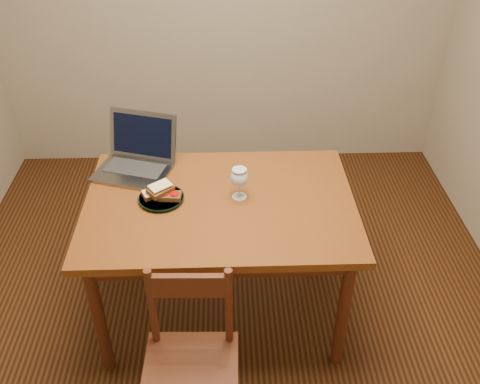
{
  "coord_description": "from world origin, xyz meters",
  "views": [
    {
      "loc": [
        -0.0,
        -2.06,
        2.28
      ],
      "look_at": [
        0.06,
        -0.01,
        0.8
      ],
      "focal_mm": 40.0,
      "sensor_mm": 36.0,
      "label": 1
    }
  ],
  "objects_px": {
    "plate": "(161,199)",
    "laptop": "(137,155)",
    "chair": "(191,358)",
    "milk_glass": "(239,183)",
    "table": "(220,215)"
  },
  "relations": [
    {
      "from": "chair",
      "to": "milk_glass",
      "type": "xyz_separation_m",
      "value": [
        0.22,
        0.71,
        0.37
      ]
    },
    {
      "from": "table",
      "to": "chair",
      "type": "xyz_separation_m",
      "value": [
        -0.13,
        -0.68,
        -0.2
      ]
    },
    {
      "from": "laptop",
      "to": "table",
      "type": "bearing_deg",
      "value": -20.15
    },
    {
      "from": "chair",
      "to": "milk_glass",
      "type": "relative_size",
      "value": 2.53
    },
    {
      "from": "chair",
      "to": "milk_glass",
      "type": "height_order",
      "value": "milk_glass"
    },
    {
      "from": "plate",
      "to": "milk_glass",
      "type": "bearing_deg",
      "value": 1.52
    },
    {
      "from": "table",
      "to": "plate",
      "type": "xyz_separation_m",
      "value": [
        -0.28,
        0.02,
        0.09
      ]
    },
    {
      "from": "chair",
      "to": "plate",
      "type": "distance_m",
      "value": 0.77
    },
    {
      "from": "plate",
      "to": "laptop",
      "type": "relative_size",
      "value": 0.49
    },
    {
      "from": "table",
      "to": "chair",
      "type": "relative_size",
      "value": 3.12
    },
    {
      "from": "table",
      "to": "plate",
      "type": "bearing_deg",
      "value": 175.71
    },
    {
      "from": "milk_glass",
      "to": "laptop",
      "type": "xyz_separation_m",
      "value": [
        -0.52,
        0.29,
        -0.01
      ]
    },
    {
      "from": "table",
      "to": "chair",
      "type": "bearing_deg",
      "value": -100.69
    },
    {
      "from": "plate",
      "to": "milk_glass",
      "type": "distance_m",
      "value": 0.38
    },
    {
      "from": "table",
      "to": "laptop",
      "type": "xyz_separation_m",
      "value": [
        -0.43,
        0.33,
        0.16
      ]
    }
  ]
}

